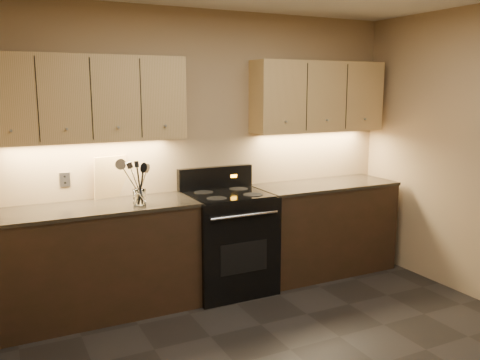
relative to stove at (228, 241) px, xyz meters
name	(u,v)px	position (x,y,z in m)	size (l,w,h in m)	color
wall_back	(206,150)	(-0.08, 0.32, 0.82)	(4.00, 0.04, 2.60)	#A0855E
counter_left	(100,260)	(-1.18, 0.02, -0.01)	(1.62, 0.62, 0.93)	black
counter_right	(323,227)	(1.10, 0.02, -0.01)	(1.46, 0.62, 0.93)	black
stove	(228,241)	(0.00, 0.00, 0.00)	(0.76, 0.68, 1.14)	black
upper_cab_left	(88,99)	(-1.18, 0.17, 1.32)	(1.60, 0.30, 0.70)	tan
upper_cab_right	(318,97)	(1.10, 0.17, 1.32)	(1.44, 0.30, 0.70)	tan
outlet_plate	(65,180)	(-1.38, 0.31, 0.64)	(0.09, 0.01, 0.12)	#B2B5BA
utensil_crock	(139,198)	(-0.85, -0.09, 0.51)	(0.13, 0.13, 0.13)	white
cutting_board	(110,177)	(-1.00, 0.29, 0.64)	(0.29, 0.02, 0.37)	tan
wooden_spoon	(135,183)	(-0.88, -0.10, 0.63)	(0.06, 0.06, 0.34)	tan
black_spoon	(138,183)	(-0.86, -0.09, 0.64)	(0.06, 0.06, 0.34)	black
black_turner	(141,182)	(-0.84, -0.11, 0.65)	(0.08, 0.08, 0.36)	black
steel_spatula	(143,180)	(-0.82, -0.08, 0.66)	(0.08, 0.08, 0.38)	silver
steel_skimmer	(144,179)	(-0.81, -0.12, 0.67)	(0.09, 0.09, 0.40)	silver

